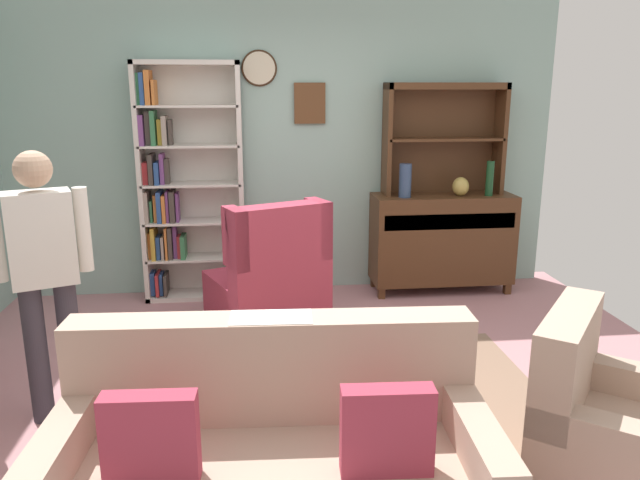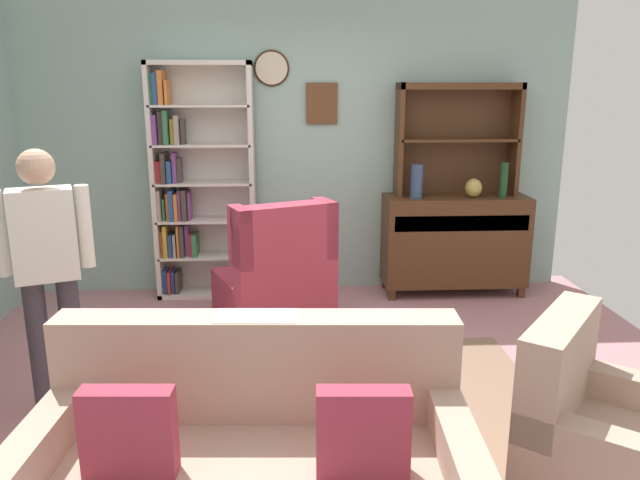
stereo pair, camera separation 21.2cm
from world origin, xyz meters
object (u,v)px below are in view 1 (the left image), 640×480
(armchair_floral, at_px, (617,442))
(coffee_table, at_px, (260,377))
(bookshelf, at_px, (183,185))
(person_reading, at_px, (44,268))
(vase_tall, at_px, (405,181))
(wingback_chair, at_px, (270,284))
(vase_round, at_px, (461,187))
(bottle_wine, at_px, (490,178))
(couch_floral, at_px, (272,472))
(sideboard_hutch, at_px, (444,123))
(sideboard, at_px, (442,238))
(book_stack, at_px, (284,350))

(armchair_floral, relative_size, coffee_table, 1.35)
(bookshelf, xyz_separation_m, person_reading, (-0.54, -2.04, -0.13))
(vase_tall, height_order, coffee_table, vase_tall)
(wingback_chair, bearing_deg, armchair_floral, -55.19)
(vase_round, bearing_deg, bottle_wine, -4.95)
(bottle_wine, bearing_deg, couch_floral, -124.87)
(couch_floral, relative_size, person_reading, 1.18)
(sideboard_hutch, bearing_deg, wingback_chair, -150.96)
(sideboard, relative_size, book_stack, 6.36)
(bottle_wine, relative_size, coffee_table, 0.40)
(bookshelf, height_order, couch_floral, bookshelf)
(wingback_chair, distance_m, coffee_table, 1.50)
(couch_floral, bearing_deg, sideboard_hutch, 62.02)
(bottle_wine, xyz_separation_m, book_stack, (-1.99, -2.13, -0.61))
(vase_tall, bearing_deg, bookshelf, 175.25)
(person_reading, xyz_separation_m, book_stack, (1.31, -0.26, -0.44))
(sideboard, distance_m, wingback_chair, 1.82)
(vase_round, xyz_separation_m, book_stack, (-1.73, -2.15, -0.54))
(sideboard, distance_m, person_reading, 3.53)
(vase_round, height_order, bottle_wine, bottle_wine)
(coffee_table, bearing_deg, sideboard_hutch, 54.24)
(vase_tall, relative_size, book_stack, 1.47)
(sideboard_hutch, bearing_deg, armchair_floral, -91.81)
(couch_floral, relative_size, armchair_floral, 1.71)
(vase_tall, relative_size, bottle_wine, 0.95)
(bookshelf, height_order, sideboard_hutch, bookshelf)
(bottle_wine, bearing_deg, coffee_table, -133.88)
(vase_tall, bearing_deg, bottle_wine, -0.66)
(bottle_wine, bearing_deg, sideboard_hutch, 153.04)
(vase_tall, height_order, vase_round, vase_tall)
(couch_floral, xyz_separation_m, wingback_chair, (0.07, 2.29, 0.07))
(vase_tall, bearing_deg, couch_floral, -113.51)
(sideboard_hutch, distance_m, person_reading, 3.63)
(couch_floral, bearing_deg, wingback_chair, 88.37)
(vase_round, bearing_deg, sideboard, 152.83)
(sideboard_hutch, bearing_deg, person_reading, -144.60)
(book_stack, bearing_deg, vase_round, 51.26)
(bookshelf, distance_m, sideboard, 2.42)
(coffee_table, bearing_deg, book_stack, 29.71)
(book_stack, bearing_deg, bookshelf, 108.41)
(vase_round, relative_size, coffee_table, 0.21)
(armchair_floral, height_order, person_reading, person_reading)
(vase_round, relative_size, wingback_chair, 0.16)
(bookshelf, xyz_separation_m, sideboard, (2.36, -0.08, -0.53))
(vase_round, xyz_separation_m, person_reading, (-3.04, -1.89, -0.10))
(vase_tall, height_order, armchair_floral, vase_tall)
(sideboard_hutch, bearing_deg, vase_round, -53.52)
(sideboard, distance_m, sideboard_hutch, 1.06)
(bottle_wine, bearing_deg, person_reading, -150.47)
(bookshelf, bearing_deg, couch_floral, -78.12)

